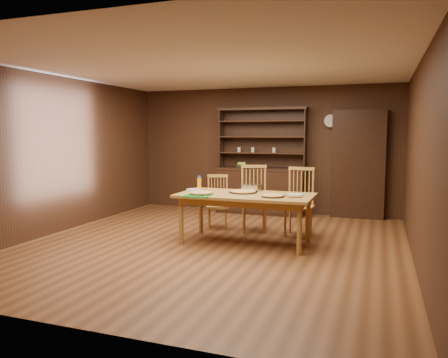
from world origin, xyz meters
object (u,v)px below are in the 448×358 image
at_px(chair_center, 254,196).
at_px(juice_bottle, 199,183).
at_px(china_hutch, 261,185).
at_px(dining_table, 245,199).
at_px(chair_right, 300,199).
at_px(chair_left, 218,200).

height_order(chair_center, juice_bottle, chair_center).
relative_size(china_hutch, dining_table, 1.08).
bearing_deg(dining_table, chair_center, 97.66).
xyz_separation_m(china_hutch, dining_table, (0.42, -2.49, 0.08)).
distance_m(china_hutch, chair_right, 1.98).
bearing_deg(dining_table, chair_right, 51.20).
distance_m(dining_table, chair_left, 1.20).
bearing_deg(juice_bottle, dining_table, -15.01).
bearing_deg(dining_table, chair_left, 131.00).
height_order(chair_left, chair_right, chair_right).
xyz_separation_m(chair_center, chair_right, (0.79, -0.08, -0.01)).
bearing_deg(china_hutch, dining_table, -80.46).
bearing_deg(china_hutch, chair_left, -102.74).
height_order(chair_left, juice_bottle, juice_bottle).
bearing_deg(juice_bottle, chair_center, 43.58).
relative_size(chair_left, juice_bottle, 4.17).
bearing_deg(chair_center, chair_left, 161.78).
xyz_separation_m(dining_table, chair_center, (-0.12, 0.91, -0.08)).
distance_m(chair_left, chair_center, 0.67).
distance_m(chair_right, juice_bottle, 1.65).
relative_size(dining_table, chair_center, 1.80).
relative_size(china_hutch, chair_left, 2.34).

